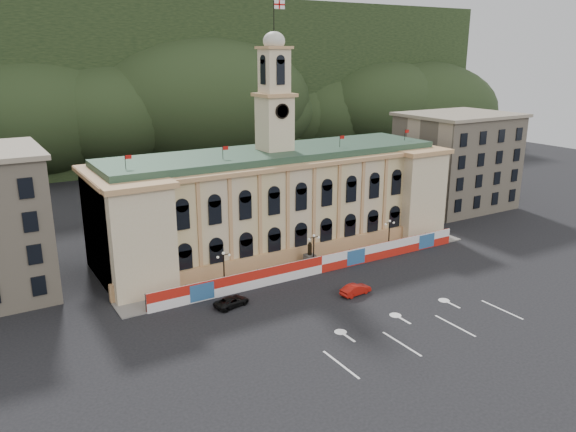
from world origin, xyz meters
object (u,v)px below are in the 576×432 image
lamp_center (314,248)px  black_suv (232,301)px  red_sedan (356,289)px  statue (310,258)px

lamp_center → black_suv: size_ratio=1.05×
red_sedan → black_suv: bearing=65.5°
lamp_center → black_suv: (-15.47, -5.31, -2.44)m
red_sedan → black_suv: 15.88m
statue → red_sedan: 11.38m
red_sedan → black_suv: size_ratio=0.90×
statue → lamp_center: 2.14m
red_sedan → lamp_center: bearing=-8.3°
statue → lamp_center: bearing=-90.0°
lamp_center → black_suv: lamp_center is taller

